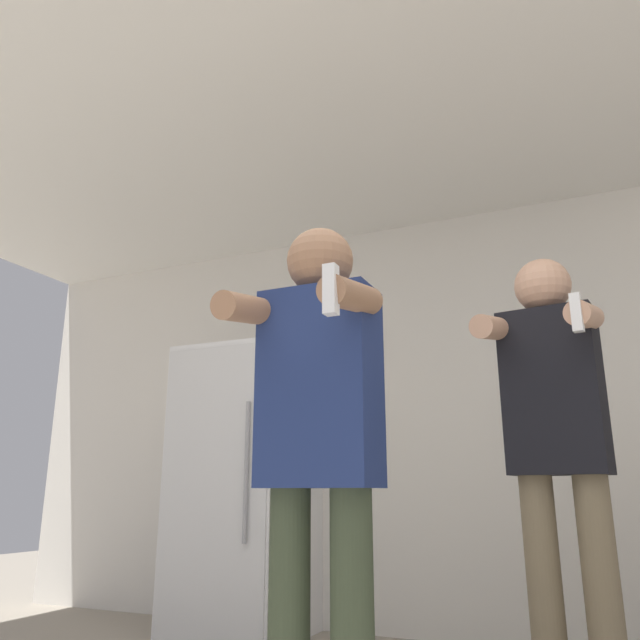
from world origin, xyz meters
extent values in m
cube|color=silver|center=(0.00, 2.67, 1.27)|extent=(7.00, 0.06, 2.55)
cube|color=silver|center=(0.00, 1.32, 2.57)|extent=(7.00, 3.16, 0.05)
cube|color=white|center=(-1.46, 2.28, 0.84)|extent=(0.72, 0.72, 1.69)
cube|color=silver|center=(-1.46, 1.91, 0.84)|extent=(0.70, 0.01, 1.62)
cylinder|color=#99999E|center=(-1.22, 1.89, 0.93)|extent=(0.02, 0.02, 0.76)
cylinder|color=#38422D|center=(-0.32, 0.62, 0.41)|extent=(0.13, 0.13, 0.83)
cube|color=navy|center=(-0.22, 0.61, 1.13)|extent=(0.36, 0.20, 0.62)
sphere|color=#9E7051|center=(-0.22, 0.61, 1.56)|extent=(0.22, 0.22, 0.22)
cylinder|color=#9E7051|center=(-0.39, 0.46, 1.37)|extent=(0.09, 0.32, 0.14)
cylinder|color=#9E7051|center=(-0.05, 0.46, 1.37)|extent=(0.09, 0.32, 0.14)
cube|color=white|center=(-0.05, 0.30, 1.34)|extent=(0.04, 0.04, 0.14)
cylinder|color=#75664C|center=(0.32, 1.50, 0.44)|extent=(0.13, 0.13, 0.88)
cylinder|color=#75664C|center=(0.52, 1.47, 0.44)|extent=(0.13, 0.13, 0.88)
cube|color=black|center=(0.42, 1.49, 1.21)|extent=(0.40, 0.25, 0.66)
sphere|color=tan|center=(0.42, 1.49, 1.65)|extent=(0.23, 0.23, 0.23)
cylinder|color=tan|center=(0.22, 1.36, 1.46)|extent=(0.15, 0.34, 0.15)
cylinder|color=tan|center=(0.57, 1.30, 1.46)|extent=(0.15, 0.34, 0.15)
cube|color=white|center=(0.54, 1.15, 1.43)|extent=(0.04, 0.04, 0.14)
camera|label=1|loc=(0.57, -1.17, 0.81)|focal=35.00mm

